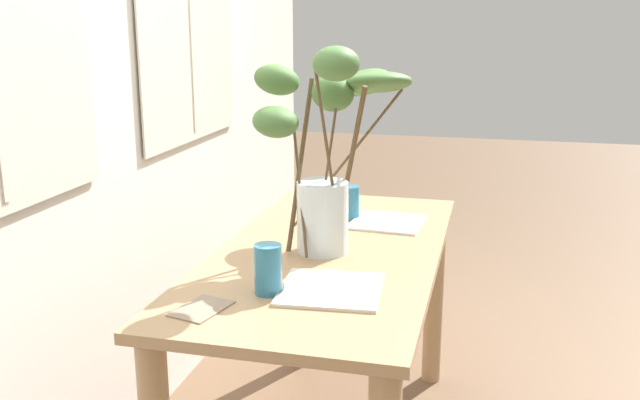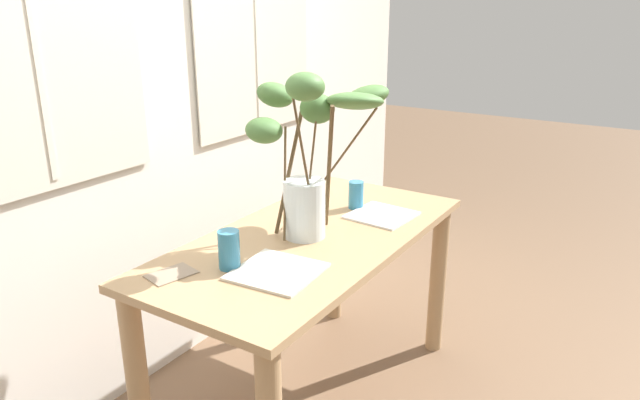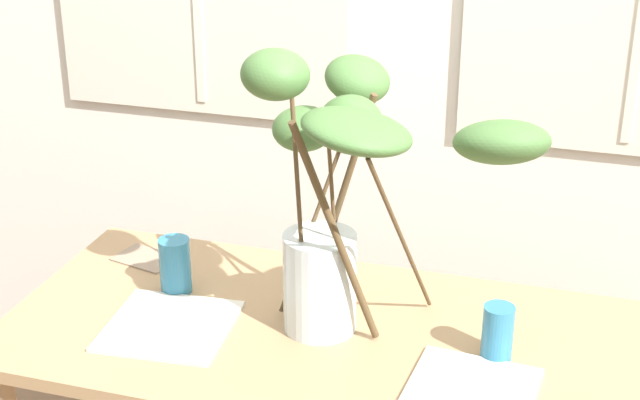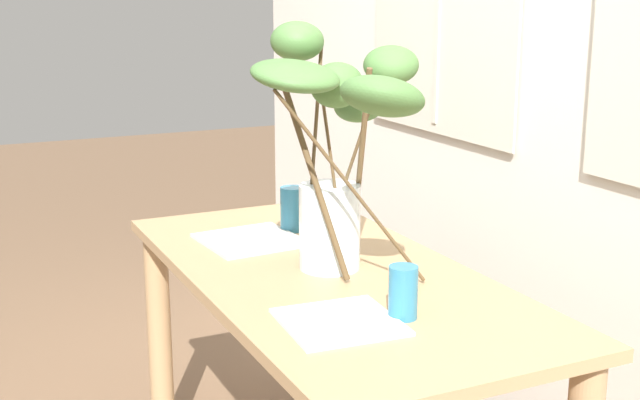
{
  "view_description": "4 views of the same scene",
  "coord_description": "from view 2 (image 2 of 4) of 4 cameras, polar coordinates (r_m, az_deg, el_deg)",
  "views": [
    {
      "loc": [
        -2.11,
        -0.5,
        1.5
      ],
      "look_at": [
        -0.01,
        0.03,
        0.94
      ],
      "focal_mm": 39.9,
      "sensor_mm": 36.0,
      "label": 1
    },
    {
      "loc": [
        -1.78,
        -1.17,
        1.65
      ],
      "look_at": [
        0.01,
        -0.04,
        0.92
      ],
      "focal_mm": 32.82,
      "sensor_mm": 36.0,
      "label": 2
    },
    {
      "loc": [
        0.52,
        -1.76,
        1.89
      ],
      "look_at": [
        -0.03,
        0.04,
        1.08
      ],
      "focal_mm": 53.88,
      "sensor_mm": 36.0,
      "label": 3
    },
    {
      "loc": [
        1.93,
        -0.94,
        1.49
      ],
      "look_at": [
        -0.0,
        -0.02,
        0.97
      ],
      "focal_mm": 48.04,
      "sensor_mm": 36.0,
      "label": 4
    }
  ],
  "objects": [
    {
      "name": "vase_with_branches",
      "position": [
        2.23,
        -0.45,
        5.57
      ],
      "size": [
        0.66,
        0.55,
        0.65
      ],
      "color": "silver",
      "rests_on": "dining_table"
    },
    {
      "name": "drinking_glass_blue_left",
      "position": [
        2.03,
        -8.86,
        -4.8
      ],
      "size": [
        0.07,
        0.07,
        0.14
      ],
      "primitive_type": "cylinder",
      "color": "teal",
      "rests_on": "dining_table"
    },
    {
      "name": "plate_square_right",
      "position": [
        2.52,
        6.04,
        -1.47
      ],
      "size": [
        0.27,
        0.27,
        0.01
      ],
      "primitive_type": "cube",
      "rotation": [
        0.0,
        0.0,
        -0.07
      ],
      "color": "white",
      "rests_on": "dining_table"
    },
    {
      "name": "drinking_glass_blue_right",
      "position": [
        2.59,
        3.53,
        0.5
      ],
      "size": [
        0.07,
        0.07,
        0.12
      ],
      "primitive_type": "cylinder",
      "color": "teal",
      "rests_on": "dining_table"
    },
    {
      "name": "dining_table",
      "position": [
        2.37,
        -0.87,
        -6.92
      ],
      "size": [
        1.45,
        0.7,
        0.77
      ],
      "color": "tan",
      "rests_on": "ground"
    },
    {
      "name": "napkin_folded",
      "position": [
        2.05,
        -14.3,
        -7.02
      ],
      "size": [
        0.18,
        0.14,
        0.0
      ],
      "primitive_type": "cube",
      "rotation": [
        0.0,
        0.0,
        -0.23
      ],
      "color": "gray",
      "rests_on": "dining_table"
    },
    {
      "name": "plate_square_left",
      "position": [
        2.0,
        -4.22,
        -6.97
      ],
      "size": [
        0.29,
        0.29,
        0.01
      ],
      "primitive_type": "cube",
      "rotation": [
        0.0,
        0.0,
        0.08
      ],
      "color": "silver",
      "rests_on": "dining_table"
    },
    {
      "name": "ground",
      "position": [
        2.7,
        -0.8,
        -18.84
      ],
      "size": [
        14.0,
        14.0,
        0.0
      ],
      "primitive_type": "plane",
      "color": "brown"
    },
    {
      "name": "back_wall_with_windows",
      "position": [
        2.66,
        -15.57,
        12.4
      ],
      "size": [
        4.23,
        0.14,
        2.73
      ],
      "color": "silver",
      "rests_on": "ground"
    }
  ]
}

